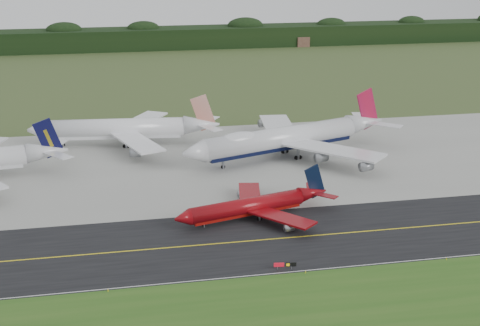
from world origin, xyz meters
The scene contains 14 objects.
ground centered at (0.00, 0.00, 0.00)m, with size 600.00×600.00×0.00m, color #3C5327.
grass_verge centered at (0.00, -35.00, 0.01)m, with size 400.00×30.00×0.01m, color #275418.
taxiway centered at (0.00, -4.00, 0.01)m, with size 400.00×32.00×0.02m, color black.
apron centered at (0.00, 51.00, 0.01)m, with size 400.00×78.00×0.01m, color gray.
taxiway_centreline centered at (0.00, -4.00, 0.03)m, with size 400.00×0.40×0.00m, color yellow.
taxiway_edge_line centered at (0.00, -19.50, 0.03)m, with size 400.00×0.25×0.00m, color silver.
horizon_treeline centered at (0.00, 273.76, 5.47)m, with size 700.00×25.00×12.00m.
jet_ba_747 centered at (19.13, 51.82, 6.07)m, with size 69.01×55.65×17.85m.
jet_red_737 centered at (-0.13, 8.68, 2.96)m, with size 39.13×31.23×10.71m.
jet_star_tail centered at (-27.92, 73.86, 5.30)m, with size 60.27×50.20×15.89m.
taxiway_sign centered at (0.08, -18.25, 1.04)m, with size 4.43×0.75×1.48m.
edge_marker_left centered at (-34.29, -20.50, 0.25)m, with size 0.16×0.16×0.50m, color yellow.
edge_marker_center centered at (3.65, -20.50, 0.25)m, with size 0.16×0.16×0.50m, color yellow.
edge_marker_right centered at (33.42, -20.50, 0.25)m, with size 0.16×0.16×0.50m, color yellow.
Camera 1 is at (-31.27, -132.78, 61.58)m, focal length 50.00 mm.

